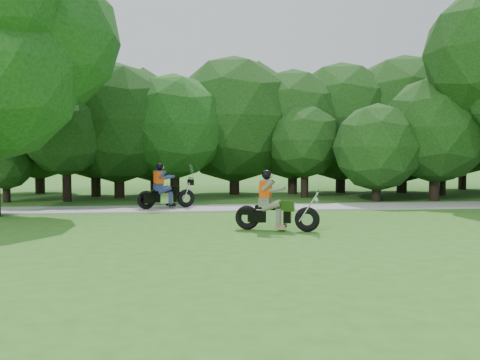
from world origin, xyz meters
name	(u,v)px	position (x,y,z in m)	size (l,w,h in m)	color
ground	(362,247)	(0.00, 0.00, 0.00)	(100.00, 100.00, 0.00)	#30651D
walkway	(286,207)	(0.00, 8.00, 0.03)	(60.00, 2.20, 0.06)	gray
tree_line	(303,127)	(2.29, 14.22, 3.60)	(40.23, 11.78, 7.61)	black
chopper_motorcycle	(273,208)	(-1.56, 2.55, 0.62)	(2.30, 1.16, 1.68)	black
touring_motorcycle	(163,192)	(-4.79, 7.88, 0.69)	(2.22, 1.16, 1.73)	black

